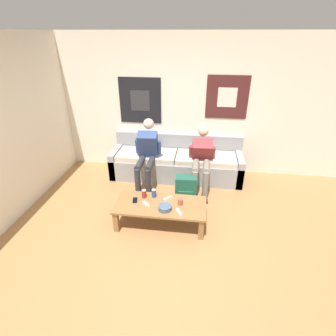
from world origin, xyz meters
TOP-DOWN VIEW (x-y plane):
  - ground_plane at (0.00, 0.00)m, footprint 18.00×18.00m
  - wall_back at (-0.00, 2.43)m, footprint 10.00×0.07m
  - couch at (-0.10, 2.06)m, footprint 2.46×0.74m
  - coffee_table at (-0.17, 0.57)m, footprint 1.30×0.59m
  - person_seated_adult at (-0.59, 1.68)m, footprint 0.47×0.91m
  - person_seated_teen at (0.37, 1.71)m, footprint 0.47×0.96m
  - backpack at (0.14, 1.26)m, footprint 0.36×0.24m
  - ceramic_bowl at (-0.09, 0.45)m, footprint 0.19×0.19m
  - pillar_candle at (0.11, 0.60)m, footprint 0.07×0.07m
  - drink_can_blue at (-0.30, 0.75)m, footprint 0.07×0.07m
  - drink_can_red at (-0.44, 0.71)m, footprint 0.07×0.07m
  - game_controller_near_left at (-0.08, 0.72)m, footprint 0.13×0.13m
  - game_controller_near_right at (-0.37, 0.54)m, footprint 0.13×0.12m
  - game_controller_far_center at (0.11, 0.41)m, footprint 0.10×0.14m
  - cell_phone at (-0.55, 0.61)m, footprint 0.09×0.15m

SIDE VIEW (x-z plane):
  - ground_plane at x=0.00m, z-range 0.00..0.00m
  - backpack at x=0.14m, z-range -0.01..0.41m
  - couch at x=-0.10m, z-range -0.11..0.66m
  - coffee_table at x=-0.17m, z-range 0.12..0.46m
  - cell_phone at x=-0.55m, z-range 0.34..0.35m
  - game_controller_near_left at x=-0.08m, z-range 0.34..0.37m
  - game_controller_near_right at x=-0.37m, z-range 0.34..0.37m
  - game_controller_far_center at x=0.11m, z-range 0.34..0.37m
  - ceramic_bowl at x=-0.09m, z-range 0.35..0.41m
  - pillar_candle at x=0.11m, z-range 0.34..0.44m
  - drink_can_blue at x=-0.30m, z-range 0.34..0.47m
  - drink_can_red at x=-0.44m, z-range 0.34..0.47m
  - person_seated_teen at x=0.37m, z-range 0.06..1.12m
  - person_seated_adult at x=-0.59m, z-range 0.05..1.22m
  - wall_back at x=0.00m, z-range 0.00..2.55m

